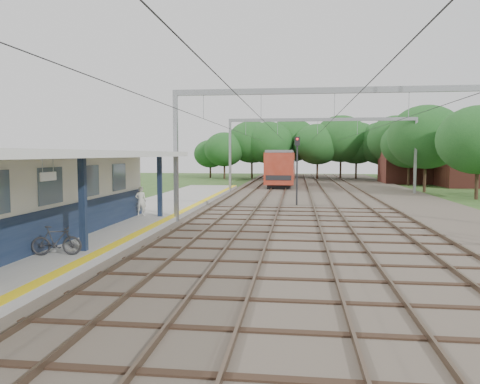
{
  "coord_description": "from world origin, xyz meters",
  "views": [
    {
      "loc": [
        1.38,
        -9.12,
        3.66
      ],
      "look_at": [
        -1.73,
        16.14,
        1.6
      ],
      "focal_mm": 35.0,
      "sensor_mm": 36.0,
      "label": 1
    }
  ],
  "objects_px": {
    "bicycle": "(56,241)",
    "person": "(141,201)",
    "signal_post": "(297,161)",
    "train": "(284,164)"
  },
  "relations": [
    {
      "from": "bicycle",
      "to": "person",
      "type": "bearing_deg",
      "value": -8.91
    },
    {
      "from": "person",
      "to": "signal_post",
      "type": "distance_m",
      "value": 12.25
    },
    {
      "from": "person",
      "to": "train",
      "type": "xyz_separation_m",
      "value": [
        6.46,
        41.72,
        1.07
      ]
    },
    {
      "from": "bicycle",
      "to": "signal_post",
      "type": "xyz_separation_m",
      "value": [
        7.79,
        18.62,
        2.36
      ]
    },
    {
      "from": "bicycle",
      "to": "train",
      "type": "relative_size",
      "value": 0.04
    },
    {
      "from": "person",
      "to": "train",
      "type": "distance_m",
      "value": 42.23
    },
    {
      "from": "person",
      "to": "bicycle",
      "type": "distance_m",
      "value": 9.87
    },
    {
      "from": "person",
      "to": "signal_post",
      "type": "height_order",
      "value": "signal_post"
    },
    {
      "from": "signal_post",
      "to": "person",
      "type": "bearing_deg",
      "value": -122.11
    },
    {
      "from": "train",
      "to": "signal_post",
      "type": "bearing_deg",
      "value": -86.79
    }
  ]
}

